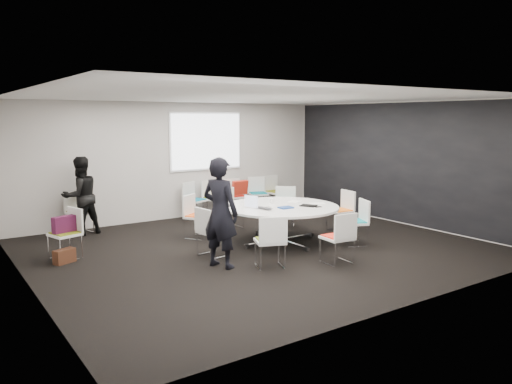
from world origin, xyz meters
TOP-DOWN VIEW (x-y plane):
  - room_shell at (0.09, 0.00)m, footprint 8.08×7.08m
  - conference_table at (0.59, 0.11)m, footprint 2.25×2.25m
  - projection_screen at (0.80, 3.46)m, footprint 1.90×0.03m
  - chair_ring_a at (2.24, 0.15)m, footprint 0.49×0.50m
  - chair_ring_b at (1.59, 1.27)m, footprint 0.64×0.64m
  - chair_ring_c at (0.45, 1.77)m, footprint 0.49×0.48m
  - chair_ring_d at (-0.59, 1.35)m, footprint 0.63×0.62m
  - chair_ring_e at (-1.01, 0.00)m, footprint 0.50×0.51m
  - chair_ring_f at (-0.57, -1.14)m, footprint 0.59×0.59m
  - chair_ring_g at (0.50, -1.58)m, footprint 0.49×0.48m
  - chair_ring_h at (1.63, -0.85)m, footprint 0.59×0.60m
  - chair_back_a at (0.29, 3.16)m, footprint 0.60×0.60m
  - chair_back_b at (0.82, 3.17)m, footprint 0.53×0.52m
  - chair_back_c at (1.43, 3.13)m, footprint 0.49×0.48m
  - chair_back_d at (2.16, 3.16)m, footprint 0.58×0.57m
  - chair_back_e at (2.72, 3.17)m, footprint 0.49×0.48m
  - chair_spare_left at (-3.19, 1.27)m, footprint 0.56×0.57m
  - chair_person_back at (-2.46, 3.15)m, footprint 0.55×0.54m
  - person_main at (-1.21, -0.63)m, footprint 0.65×0.78m
  - person_back at (-2.45, 2.99)m, footprint 0.92×0.79m
  - laptop at (0.17, 0.01)m, footprint 0.29×0.39m
  - laptop_lid at (-0.03, 0.23)m, footprint 0.12×0.29m
  - notebook_black at (1.01, -0.22)m, footprint 0.34×0.37m
  - tablet_folio at (0.51, -0.15)m, footprint 0.27×0.21m
  - papers_right at (1.13, 0.36)m, footprint 0.36×0.33m
  - papers_front at (1.36, -0.09)m, footprint 0.36×0.31m
  - cup at (0.62, 0.46)m, footprint 0.08×0.08m
  - phone at (1.10, -0.40)m, footprint 0.14×0.08m
  - maroon_bag at (-3.20, 1.27)m, footprint 0.42×0.25m
  - brown_bag at (-3.28, 1.04)m, footprint 0.39×0.29m
  - red_jacket at (1.42, 2.91)m, footprint 0.45×0.19m

SIDE VIEW (x-z plane):
  - brown_bag at x=-3.28m, z-range 0.00..0.24m
  - chair_ring_a at x=2.24m, z-range -0.16..0.72m
  - chair_ring_b at x=1.59m, z-range -0.16..0.72m
  - chair_ring_c at x=0.45m, z-range -0.16..0.72m
  - chair_ring_d at x=-0.59m, z-range -0.16..0.72m
  - chair_ring_e at x=-1.01m, z-range -0.16..0.72m
  - chair_ring_f at x=-0.57m, z-range -0.16..0.72m
  - chair_ring_g at x=0.50m, z-range -0.16..0.72m
  - chair_ring_h at x=1.63m, z-range -0.16..0.72m
  - chair_back_a at x=0.29m, z-range -0.16..0.72m
  - chair_back_b at x=0.82m, z-range -0.16..0.72m
  - chair_back_c at x=1.43m, z-range -0.16..0.72m
  - chair_back_d at x=2.16m, z-range -0.16..0.72m
  - chair_back_e at x=2.72m, z-range -0.16..0.72m
  - chair_spare_left at x=-3.19m, z-range -0.16..0.72m
  - chair_person_back at x=-2.46m, z-range -0.16..0.72m
  - conference_table at x=0.59m, z-range 0.18..0.91m
  - maroon_bag at x=-3.20m, z-range 0.48..0.76m
  - red_jacket at x=1.42m, z-range 0.52..0.88m
  - papers_right at x=1.13m, z-range 0.73..0.73m
  - papers_front at x=1.36m, z-range 0.73..0.73m
  - phone at x=1.10m, z-range 0.73..0.74m
  - notebook_black at x=1.01m, z-range 0.73..0.75m
  - tablet_folio at x=0.51m, z-range 0.73..0.76m
  - laptop at x=0.17m, z-range 0.73..0.76m
  - cup at x=0.62m, z-range 0.73..0.82m
  - person_back at x=-2.45m, z-range 0.00..1.64m
  - laptop_lid at x=-0.03m, z-range 0.75..0.97m
  - person_main at x=-1.21m, z-range 0.00..1.81m
  - room_shell at x=0.09m, z-range -0.04..2.84m
  - projection_screen at x=0.80m, z-range 1.17..2.53m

